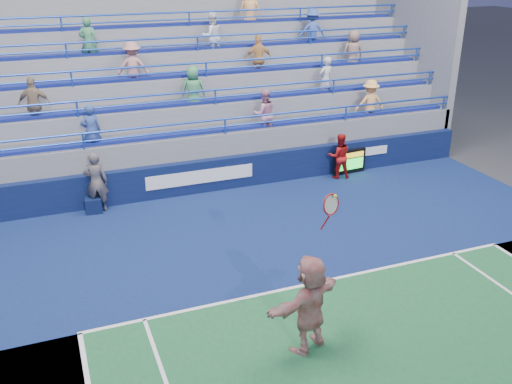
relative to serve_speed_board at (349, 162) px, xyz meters
name	(u,v)px	position (x,y,z in m)	size (l,w,h in m)	color
ground	(314,284)	(-4.49, -6.24, -0.45)	(120.00, 120.00, 0.00)	#333538
sponsor_wall	(228,173)	(-4.49, 0.26, 0.10)	(18.00, 0.32, 1.10)	#0B163C
bleacher_stand	(196,116)	(-4.49, 4.03, 1.10)	(18.00, 5.60, 6.13)	slate
serve_speed_board	(349,162)	(0.00, 0.00, 0.00)	(1.29, 0.25, 0.89)	black
judge_chair	(93,204)	(-8.95, -0.09, -0.17)	(0.52, 0.53, 0.86)	#0C1639
tennis_player	(310,304)	(-5.68, -8.33, 0.59)	(2.01, 1.30, 3.32)	silver
line_judge	(96,182)	(-8.80, -0.05, 0.51)	(0.70, 0.46, 1.91)	#151B3B
ball_girl	(339,156)	(-0.55, -0.23, 0.36)	(0.78, 0.61, 1.61)	#A31312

